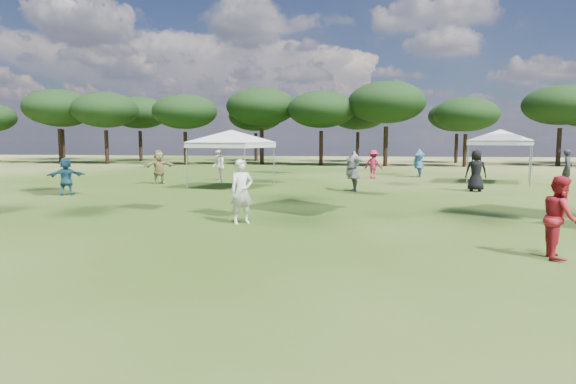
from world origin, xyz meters
name	(u,v)px	position (x,y,z in m)	size (l,w,h in m)	color
tree_line	(375,108)	(2.39, 47.41, 5.42)	(108.78, 17.63, 7.77)	black
tent_left	(231,133)	(-5.46, 22.93, 2.73)	(6.40, 6.40, 3.15)	gray
tent_right	(501,132)	(8.43, 27.86, 2.81)	(6.22, 6.22, 3.24)	gray
festival_crowd	(362,172)	(0.85, 22.11, 0.91)	(27.64, 22.87, 1.93)	#2B5F83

